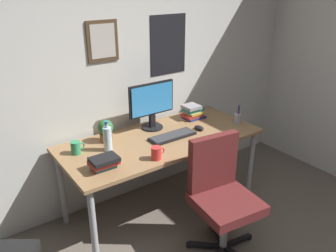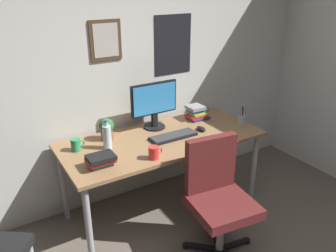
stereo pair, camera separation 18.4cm
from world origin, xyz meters
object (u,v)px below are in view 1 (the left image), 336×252
(monitor, at_px, (152,104))
(keyboard, at_px, (173,136))
(coffee_mug_near, at_px, (76,148))
(book_stack_right, at_px, (193,112))
(office_chair, at_px, (221,191))
(book_stack_left, at_px, (104,162))
(computer_mouse, at_px, (199,128))
(potted_plant, at_px, (106,130))
(coffee_mug_far, at_px, (156,153))
(water_bottle, at_px, (108,138))
(pen_cup, at_px, (237,118))

(monitor, height_order, keyboard, monitor)
(keyboard, bearing_deg, coffee_mug_near, 166.15)
(monitor, distance_m, book_stack_right, 0.50)
(office_chair, bearing_deg, book_stack_left, 147.25)
(computer_mouse, relative_size, potted_plant, 0.56)
(book_stack_left, bearing_deg, potted_plant, 62.25)
(computer_mouse, distance_m, coffee_mug_near, 1.13)
(computer_mouse, xyz_separation_m, coffee_mug_far, (-0.63, -0.24, 0.03))
(office_chair, relative_size, water_bottle, 3.76)
(computer_mouse, relative_size, coffee_mug_far, 0.92)
(office_chair, relative_size, coffee_mug_far, 7.94)
(water_bottle, xyz_separation_m, potted_plant, (0.06, 0.16, -0.00))
(computer_mouse, height_order, water_bottle, water_bottle)
(water_bottle, distance_m, book_stack_left, 0.30)
(monitor, distance_m, book_stack_left, 0.84)
(potted_plant, bearing_deg, pen_cup, -16.88)
(water_bottle, height_order, coffee_mug_far, water_bottle)
(computer_mouse, height_order, coffee_mug_far, coffee_mug_far)
(computer_mouse, xyz_separation_m, potted_plant, (-0.81, 0.27, 0.09))
(computer_mouse, distance_m, book_stack_left, 1.04)
(potted_plant, relative_size, book_stack_left, 0.95)
(coffee_mug_far, bearing_deg, book_stack_left, 165.40)
(keyboard, distance_m, computer_mouse, 0.30)
(water_bottle, relative_size, pen_cup, 1.26)
(water_bottle, xyz_separation_m, book_stack_right, (1.01, 0.16, -0.04))
(keyboard, height_order, book_stack_right, book_stack_right)
(computer_mouse, bearing_deg, water_bottle, 172.83)
(office_chair, relative_size, monitor, 2.07)
(water_bottle, relative_size, coffee_mug_far, 2.11)
(monitor, height_order, coffee_mug_far, monitor)
(potted_plant, xyz_separation_m, pen_cup, (1.21, -0.37, -0.05))
(keyboard, bearing_deg, monitor, 96.38)
(coffee_mug_near, distance_m, pen_cup, 1.54)
(computer_mouse, bearing_deg, office_chair, -114.91)
(coffee_mug_near, relative_size, book_stack_left, 0.56)
(office_chair, bearing_deg, computer_mouse, 65.09)
(monitor, bearing_deg, water_bottle, -161.74)
(computer_mouse, bearing_deg, potted_plant, 161.45)
(coffee_mug_far, bearing_deg, water_bottle, 124.43)
(coffee_mug_far, height_order, potted_plant, potted_plant)
(office_chair, distance_m, book_stack_right, 1.02)
(keyboard, distance_m, pen_cup, 0.71)
(pen_cup, bearing_deg, potted_plant, 163.12)
(monitor, xyz_separation_m, computer_mouse, (0.33, -0.29, -0.22))
(office_chair, xyz_separation_m, coffee_mug_near, (-0.82, 0.82, 0.28))
(water_bottle, distance_m, coffee_mug_far, 0.43)
(coffee_mug_far, bearing_deg, keyboard, 36.63)
(office_chair, height_order, water_bottle, water_bottle)
(computer_mouse, distance_m, book_stack_right, 0.30)
(keyboard, relative_size, book_stack_left, 2.09)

